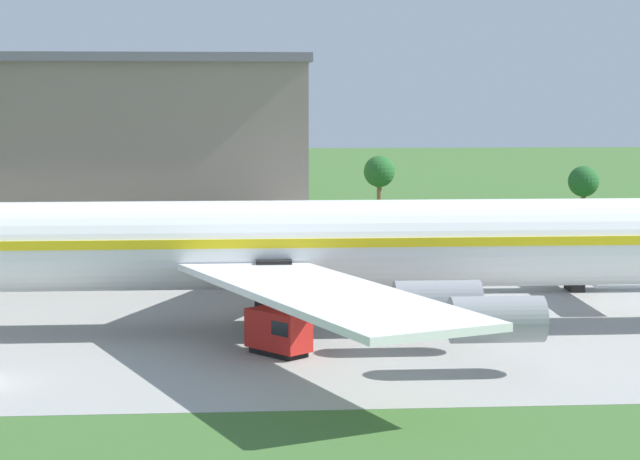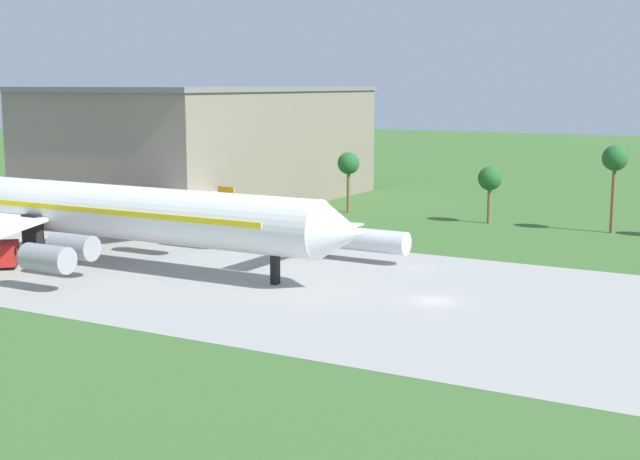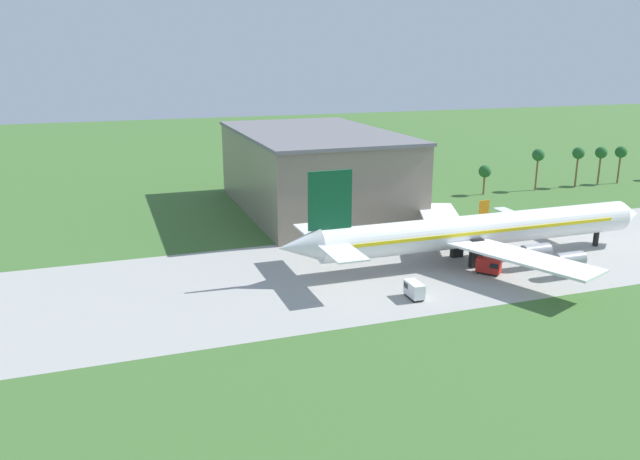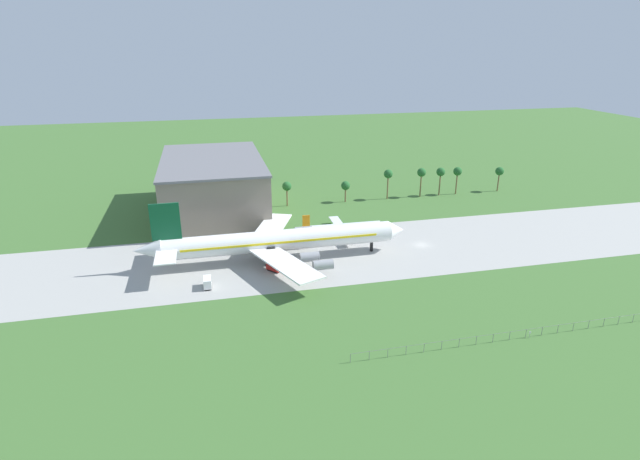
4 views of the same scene
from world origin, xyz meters
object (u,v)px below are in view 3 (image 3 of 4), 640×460
baggage_tug (414,290)px  regional_aircraft (528,219)px  fuel_truck (489,266)px  terminal_building (313,170)px  jet_airliner (477,231)px

baggage_tug → regional_aircraft: bearing=33.2°
regional_aircraft → fuel_truck: (-26.02, -23.25, -1.01)m
regional_aircraft → terminal_building: (-40.32, 35.59, 7.64)m
jet_airliner → fuel_truck: (-1.82, -7.52, -4.61)m
baggage_tug → jet_airliner: bearing=33.3°
jet_airliner → baggage_tug: 24.89m
baggage_tug → fuel_truck: 19.53m
fuel_truck → terminal_building: bearing=103.7°
jet_airliner → terminal_building: terminal_building is taller
regional_aircraft → terminal_building: bearing=138.6°
regional_aircraft → terminal_building: terminal_building is taller
regional_aircraft → baggage_tug: regional_aircraft is taller
regional_aircraft → fuel_truck: regional_aircraft is taller
fuel_truck → terminal_building: size_ratio=0.08×
regional_aircraft → terminal_building: size_ratio=0.44×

